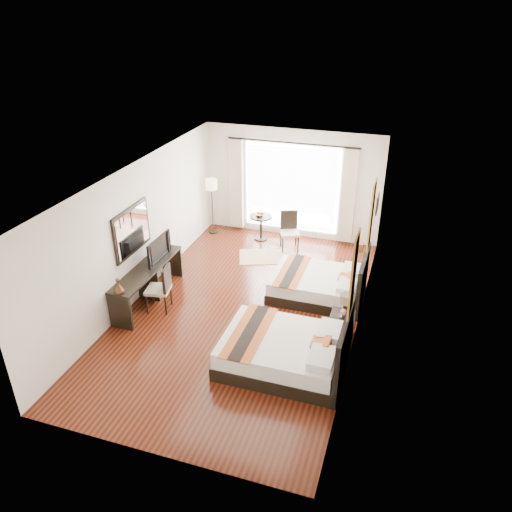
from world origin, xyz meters
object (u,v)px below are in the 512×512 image
(nightstand, at_px, (341,327))
(desk_chair, at_px, (160,296))
(bed_near, at_px, (287,351))
(floor_lamp, at_px, (212,188))
(bed_far, at_px, (320,284))
(fruit_bowl, at_px, (259,215))
(side_table, at_px, (261,227))
(table_lamp, at_px, (346,300))
(console_desk, at_px, (148,284))
(television, at_px, (155,248))
(window_chair, at_px, (289,238))
(vase, at_px, (343,318))

(nightstand, distance_m, desk_chair, 3.61)
(bed_near, distance_m, floor_lamp, 5.73)
(bed_far, xyz_separation_m, nightstand, (0.66, -1.34, -0.03))
(fruit_bowl, bearing_deg, side_table, 35.71)
(desk_chair, xyz_separation_m, side_table, (0.94, 3.74, 0.03))
(table_lamp, relative_size, console_desk, 0.17)
(television, distance_m, fruit_bowl, 3.34)
(nightstand, xyz_separation_m, console_desk, (-4.00, 0.10, 0.13))
(window_chair, bearing_deg, nightstand, 6.89)
(floor_lamp, bearing_deg, television, -89.62)
(console_desk, bearing_deg, vase, -3.59)
(floor_lamp, bearing_deg, side_table, 0.19)
(console_desk, relative_size, floor_lamp, 1.49)
(side_table, bearing_deg, fruit_bowl, -144.29)
(television, bearing_deg, console_desk, 177.90)
(console_desk, bearing_deg, table_lamp, 0.67)
(vase, distance_m, side_table, 4.62)
(floor_lamp, bearing_deg, vase, -42.85)
(bed_near, distance_m, television, 3.65)
(vase, height_order, floor_lamp, floor_lamp)
(nightstand, relative_size, window_chair, 0.54)
(side_table, distance_m, fruit_bowl, 0.36)
(television, bearing_deg, nightstand, -96.25)
(floor_lamp, bearing_deg, table_lamp, -40.45)
(desk_chair, bearing_deg, bed_far, -163.78)
(table_lamp, bearing_deg, side_table, 128.11)
(television, height_order, side_table, television)
(bed_far, height_order, vase, bed_far)
(television, relative_size, desk_chair, 0.91)
(console_desk, relative_size, television, 2.46)
(desk_chair, bearing_deg, console_desk, -43.32)
(table_lamp, bearing_deg, window_chair, 120.83)
(console_desk, height_order, television, television)
(table_lamp, relative_size, floor_lamp, 0.25)
(bed_near, height_order, vase, bed_near)
(television, relative_size, side_table, 1.37)
(table_lamp, distance_m, window_chair, 3.66)
(bed_near, bearing_deg, window_chair, 104.09)
(console_desk, bearing_deg, bed_far, 20.25)
(bed_far, xyz_separation_m, console_desk, (-3.34, -1.23, 0.10))
(table_lamp, height_order, vase, table_lamp)
(fruit_bowl, bearing_deg, console_desk, -110.52)
(table_lamp, bearing_deg, floor_lamp, 139.55)
(fruit_bowl, bearing_deg, television, -112.55)
(console_desk, bearing_deg, floor_lamp, 90.00)
(nightstand, relative_size, desk_chair, 0.53)
(desk_chair, distance_m, fruit_bowl, 3.84)
(bed_near, relative_size, table_lamp, 5.66)
(table_lamp, relative_size, side_table, 0.56)
(window_chair, bearing_deg, table_lamp, 8.49)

